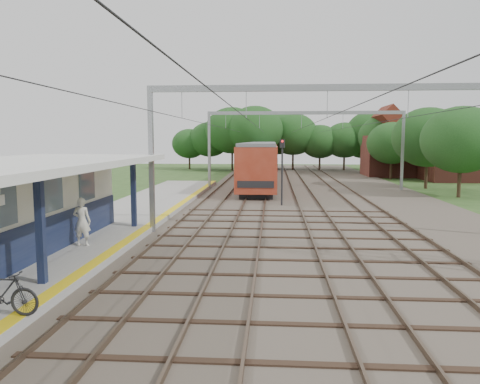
{
  "coord_description": "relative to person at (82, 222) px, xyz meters",
  "views": [
    {
      "loc": [
        0.78,
        -6.79,
        4.5
      ],
      "look_at": [
        -1.08,
        19.02,
        1.6
      ],
      "focal_mm": 35.0,
      "sensor_mm": 36.0,
      "label": 1
    }
  ],
  "objects": [
    {
      "name": "ballast_bed",
      "position": [
        10.71,
        19.2,
        -1.26
      ],
      "size": [
        18.0,
        90.0,
        0.1
      ],
      "primitive_type": "cube",
      "color": "#473D33",
      "rests_on": "ground"
    },
    {
      "name": "platform",
      "position": [
        -0.79,
        3.2,
        -1.13
      ],
      "size": [
        5.0,
        52.0,
        0.35
      ],
      "primitive_type": "cube",
      "color": "gray",
      "rests_on": "ground"
    },
    {
      "name": "yellow_stripe",
      "position": [
        1.46,
        3.2,
        -0.95
      ],
      "size": [
        0.45,
        52.0,
        0.01
      ],
      "primitive_type": "cube",
      "color": "yellow",
      "rests_on": "platform"
    },
    {
      "name": "rail_tracks",
      "position": [
        8.21,
        19.2,
        -1.13
      ],
      "size": [
        11.8,
        88.0,
        0.15
      ],
      "color": "brown",
      "rests_on": "ballast_bed"
    },
    {
      "name": "catenary_system",
      "position": [
        10.1,
        14.48,
        4.21
      ],
      "size": [
        17.22,
        88.0,
        7.0
      ],
      "color": "gray",
      "rests_on": "ground"
    },
    {
      "name": "tree_band",
      "position": [
        10.55,
        46.32,
        3.61
      ],
      "size": [
        31.72,
        30.88,
        8.82
      ],
      "color": "#382619",
      "rests_on": "ground"
    },
    {
      "name": "house_near",
      "position": [
        27.71,
        35.2,
        1.68
      ],
      "size": [
        7.0,
        6.12,
        7.89
      ],
      "color": "brown",
      "rests_on": "ground"
    },
    {
      "name": "house_far",
      "position": [
        22.71,
        41.2,
        1.93
      ],
      "size": [
        8.0,
        6.12,
        8.66
      ],
      "color": "brown",
      "rests_on": "ground"
    },
    {
      "name": "person",
      "position": [
        0.0,
        0.0,
        0.0
      ],
      "size": [
        0.7,
        0.47,
        1.91
      ],
      "primitive_type": "imported",
      "rotation": [
        0.0,
        0.0,
        3.13
      ],
      "color": "silver",
      "rests_on": "platform"
    },
    {
      "name": "bicycle",
      "position": [
        1.11,
        -7.33,
        -0.41
      ],
      "size": [
        1.83,
        0.55,
        1.09
      ],
      "primitive_type": "imported",
      "rotation": [
        0.0,
        0.0,
        1.55
      ],
      "color": "black",
      "rests_on": "platform"
    },
    {
      "name": "train",
      "position": [
        6.21,
        35.53,
        0.99
      ],
      "size": [
        3.16,
        39.32,
        4.13
      ],
      "color": "black",
      "rests_on": "ballast_bed"
    },
    {
      "name": "signal_post",
      "position": [
        8.06,
        13.75,
        1.59
      ],
      "size": [
        0.35,
        0.3,
        4.53
      ],
      "rotation": [
        0.0,
        0.0,
        -0.24
      ],
      "color": "black",
      "rests_on": "ground"
    }
  ]
}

